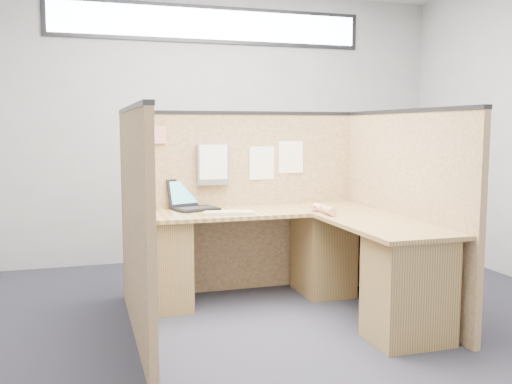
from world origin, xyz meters
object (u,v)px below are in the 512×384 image
object	(u,v)px
l_desk	(293,260)
laptop	(194,202)
mouse	(317,209)
keyboard	(229,213)

from	to	relation	value
l_desk	laptop	xyz separation A→B (m)	(-0.64, 0.61, 0.40)
laptop	mouse	xyz separation A→B (m)	(0.91, -0.42, -0.04)
laptop	keyboard	distance (m)	0.43
laptop	mouse	size ratio (longest dim) A/B	4.29
l_desk	mouse	xyz separation A→B (m)	(0.27, 0.19, 0.36)
keyboard	laptop	bearing A→B (deg)	124.88
l_desk	keyboard	bearing A→B (deg)	152.64
l_desk	laptop	bearing A→B (deg)	136.26
keyboard	mouse	size ratio (longest dim) A/B	4.21
laptop	keyboard	world-z (taller)	laptop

